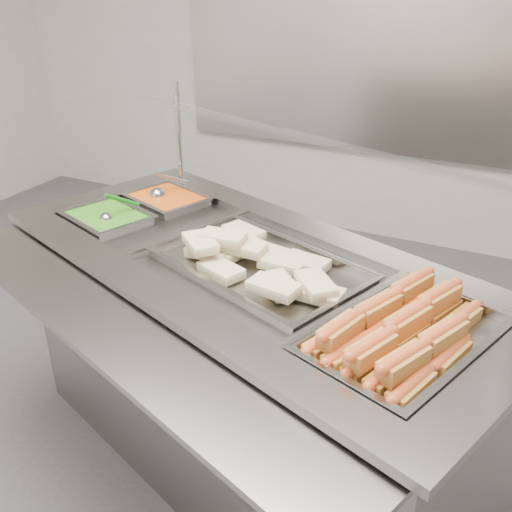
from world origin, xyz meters
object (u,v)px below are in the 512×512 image
at_px(sneeze_guard, 293,138).
at_px(ladle, 158,194).
at_px(pan_hotdogs, 405,346).
at_px(pan_wraps, 258,270).
at_px(steam_counter, 247,366).
at_px(serving_spoon, 109,216).

height_order(sneeze_guard, ladle, sneeze_guard).
xyz_separation_m(pan_hotdogs, pan_wraps, (-0.50, 0.18, 0.01)).
relative_size(pan_wraps, ladle, 4.05).
distance_m(steam_counter, ladle, 0.78).
distance_m(steam_counter, pan_wraps, 0.40).
distance_m(pan_hotdogs, pan_wraps, 0.53).
relative_size(sneeze_guard, pan_hotdogs, 2.61).
xyz_separation_m(pan_wraps, serving_spoon, (-0.64, 0.08, 0.03)).
height_order(ladle, serving_spoon, ladle).
xyz_separation_m(steam_counter, serving_spoon, (-0.59, 0.06, 0.43)).
xyz_separation_m(sneeze_guard, pan_wraps, (-0.02, -0.21, -0.37)).
bearing_deg(sneeze_guard, ladle, 167.53).
bearing_deg(ladle, pan_wraps, -29.73).
xyz_separation_m(sneeze_guard, serving_spoon, (-0.66, -0.13, -0.33)).
bearing_deg(serving_spoon, ladle, 84.22).
relative_size(ladle, serving_spoon, 1.09).
xyz_separation_m(steam_counter, pan_hotdogs, (0.55, -0.20, 0.38)).
bearing_deg(sneeze_guard, steam_counter, -109.79).
relative_size(steam_counter, ladle, 10.70).
height_order(steam_counter, ladle, ladle).
bearing_deg(steam_counter, ladle, 149.41).
xyz_separation_m(pan_wraps, ladle, (-0.61, 0.35, 0.03)).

